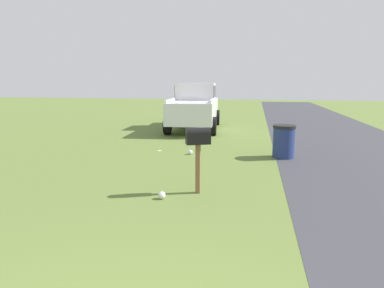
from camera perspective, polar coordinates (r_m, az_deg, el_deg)
The scene contains 6 objects.
mailbox at distance 6.40m, azimuth 1.05°, elevation 0.46°, with size 0.36×0.51×1.30m.
pickup_truck at distance 15.45m, azimuth 0.53°, elevation 6.72°, with size 5.20×2.43×2.09m.
trash_bin at distance 9.90m, azimuth 15.45°, elevation 0.44°, with size 0.64×0.64×0.95m.
litter_bag_midfield_b at distance 6.33m, azimuth -5.21°, elevation -8.75°, with size 0.14×0.14×0.14m, color silver.
litter_wrapper_midfield_a at distance 10.62m, azimuth -5.59°, elevation -1.15°, with size 0.12×0.08×0.01m, color silver.
litter_bag_by_mailbox at distance 10.03m, azimuth -0.31°, elevation -1.40°, with size 0.14×0.14×0.14m, color silver.
Camera 1 is at (-1.14, -0.96, 2.17)m, focal length 31.10 mm.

